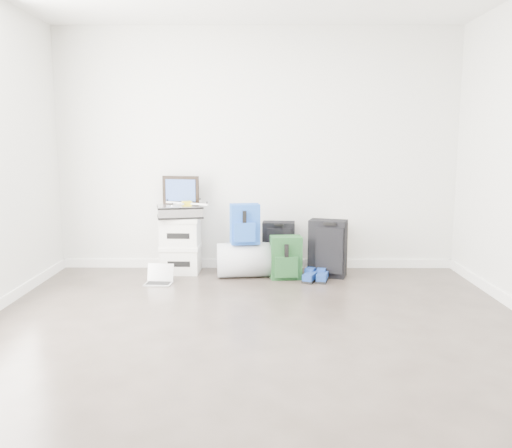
{
  "coord_description": "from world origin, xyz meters",
  "views": [
    {
      "loc": [
        0.02,
        -3.64,
        1.47
      ],
      "look_at": [
        -0.01,
        1.9,
        0.6
      ],
      "focal_mm": 38.0,
      "sensor_mm": 36.0,
      "label": 1
    }
  ],
  "objects_px": {
    "boxes_stack": "(181,245)",
    "duffel_bag": "(245,260)",
    "large_suitcase": "(279,246)",
    "carry_on": "(328,248)",
    "briefcase": "(180,212)",
    "laptop": "(159,279)"
  },
  "relations": [
    {
      "from": "large_suitcase",
      "to": "carry_on",
      "type": "xyz_separation_m",
      "value": [
        0.52,
        -0.26,
        0.03
      ]
    },
    {
      "from": "briefcase",
      "to": "carry_on",
      "type": "relative_size",
      "value": 0.77
    },
    {
      "from": "boxes_stack",
      "to": "duffel_bag",
      "type": "relative_size",
      "value": 1.03
    },
    {
      "from": "carry_on",
      "to": "laptop",
      "type": "xyz_separation_m",
      "value": [
        -1.77,
        -0.31,
        -0.26
      ]
    },
    {
      "from": "duffel_bag",
      "to": "laptop",
      "type": "xyz_separation_m",
      "value": [
        -0.88,
        -0.29,
        -0.14
      ]
    },
    {
      "from": "carry_on",
      "to": "laptop",
      "type": "bearing_deg",
      "value": -152.53
    },
    {
      "from": "boxes_stack",
      "to": "duffel_bag",
      "type": "distance_m",
      "value": 0.75
    },
    {
      "from": "boxes_stack",
      "to": "duffel_bag",
      "type": "bearing_deg",
      "value": -12.04
    },
    {
      "from": "duffel_bag",
      "to": "large_suitcase",
      "type": "distance_m",
      "value": 0.48
    },
    {
      "from": "carry_on",
      "to": "duffel_bag",
      "type": "bearing_deg",
      "value": -160.94
    },
    {
      "from": "boxes_stack",
      "to": "carry_on",
      "type": "bearing_deg",
      "value": -3.45
    },
    {
      "from": "boxes_stack",
      "to": "large_suitcase",
      "type": "bearing_deg",
      "value": 7.31
    },
    {
      "from": "boxes_stack",
      "to": "briefcase",
      "type": "height_order",
      "value": "briefcase"
    },
    {
      "from": "duffel_bag",
      "to": "carry_on",
      "type": "bearing_deg",
      "value": -4.8
    },
    {
      "from": "briefcase",
      "to": "boxes_stack",
      "type": "bearing_deg",
      "value": 91.99
    },
    {
      "from": "laptop",
      "to": "duffel_bag",
      "type": "bearing_deg",
      "value": 23.0
    },
    {
      "from": "duffel_bag",
      "to": "large_suitcase",
      "type": "bearing_deg",
      "value": 30.7
    },
    {
      "from": "carry_on",
      "to": "laptop",
      "type": "relative_size",
      "value": 2.13
    },
    {
      "from": "duffel_bag",
      "to": "carry_on",
      "type": "xyz_separation_m",
      "value": [
        0.89,
        0.02,
        0.12
      ]
    },
    {
      "from": "briefcase",
      "to": "large_suitcase",
      "type": "bearing_deg",
      "value": -6.98
    },
    {
      "from": "briefcase",
      "to": "large_suitcase",
      "type": "relative_size",
      "value": 0.86
    },
    {
      "from": "briefcase",
      "to": "laptop",
      "type": "bearing_deg",
      "value": -120.74
    }
  ]
}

